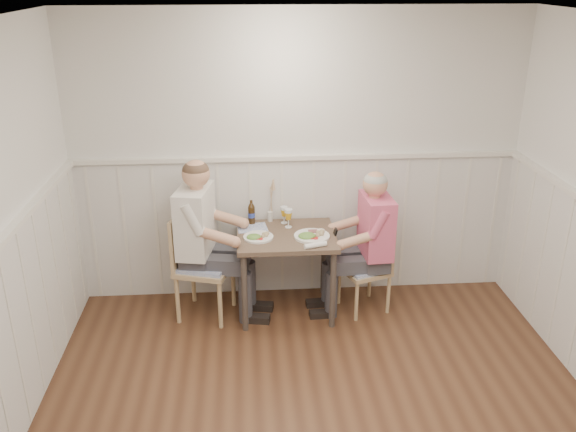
% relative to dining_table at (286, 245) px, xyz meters
% --- Properties ---
extents(room_shell, '(4.04, 4.54, 2.60)m').
position_rel_dining_table_xyz_m(room_shell, '(0.13, -1.84, 0.87)').
color(room_shell, silver).
rests_on(room_shell, ground).
extents(wainscot, '(4.00, 4.49, 1.34)m').
position_rel_dining_table_xyz_m(wainscot, '(0.13, -1.15, 0.05)').
color(wainscot, silver).
rests_on(wainscot, ground).
extents(dining_table, '(0.84, 0.70, 0.75)m').
position_rel_dining_table_xyz_m(dining_table, '(0.00, 0.00, 0.00)').
color(dining_table, '#483930').
rests_on(dining_table, ground).
extents(chair_right, '(0.48, 0.48, 0.80)m').
position_rel_dining_table_xyz_m(chair_right, '(0.74, 0.00, -0.21)').
color(chair_right, tan).
rests_on(chair_right, ground).
extents(chair_left, '(0.56, 0.56, 0.95)m').
position_rel_dining_table_xyz_m(chair_left, '(-0.77, 0.01, -0.13)').
color(chair_left, tan).
rests_on(chair_left, ground).
extents(man_in_pink, '(0.63, 0.44, 1.32)m').
position_rel_dining_table_xyz_m(man_in_pink, '(0.74, -0.02, -0.09)').
color(man_in_pink, '#3F3F47').
rests_on(man_in_pink, ground).
extents(diner_cream, '(0.73, 0.52, 1.45)m').
position_rel_dining_table_xyz_m(diner_cream, '(-0.73, 0.01, -0.03)').
color(diner_cream, '#3F3F47').
rests_on(diner_cream, ground).
extents(plate_man, '(0.30, 0.30, 0.08)m').
position_rel_dining_table_xyz_m(plate_man, '(0.20, -0.09, 0.13)').
color(plate_man, white).
rests_on(plate_man, dining_table).
extents(plate_diner, '(0.26, 0.26, 0.06)m').
position_rel_dining_table_xyz_m(plate_diner, '(-0.25, -0.07, 0.13)').
color(plate_diner, white).
rests_on(plate_diner, dining_table).
extents(beer_glass_a, '(0.06, 0.06, 0.16)m').
position_rel_dining_table_xyz_m(beer_glass_a, '(-0.00, 0.25, 0.21)').
color(beer_glass_a, silver).
rests_on(beer_glass_a, dining_table).
extents(beer_glass_b, '(0.07, 0.07, 0.17)m').
position_rel_dining_table_xyz_m(beer_glass_b, '(0.03, 0.15, 0.22)').
color(beer_glass_b, silver).
rests_on(beer_glass_b, dining_table).
extents(beer_bottle, '(0.06, 0.06, 0.22)m').
position_rel_dining_table_xyz_m(beer_bottle, '(-0.29, 0.26, 0.21)').
color(beer_bottle, '#30200D').
rests_on(beer_bottle, dining_table).
extents(rolled_napkin, '(0.20, 0.10, 0.04)m').
position_rel_dining_table_xyz_m(rolled_napkin, '(0.22, -0.29, 0.13)').
color(rolled_napkin, white).
rests_on(rolled_napkin, dining_table).
extents(grass_vase, '(0.05, 0.05, 0.42)m').
position_rel_dining_table_xyz_m(grass_vase, '(-0.12, 0.31, 0.30)').
color(grass_vase, silver).
rests_on(grass_vase, dining_table).
extents(gingham_mat, '(0.28, 0.24, 0.01)m').
position_rel_dining_table_xyz_m(gingham_mat, '(-0.29, 0.16, 0.11)').
color(gingham_mat, '#4560AD').
rests_on(gingham_mat, dining_table).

